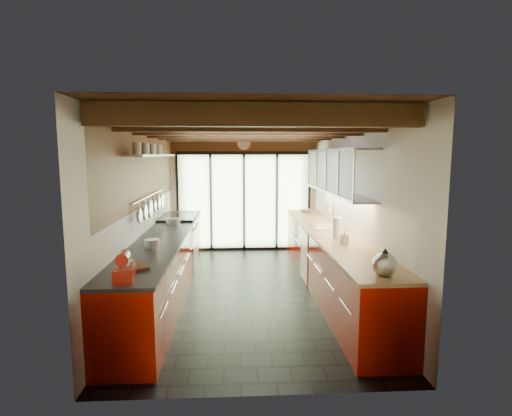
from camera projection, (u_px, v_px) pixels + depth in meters
name	position (u px, v px, depth m)	size (l,w,h in m)	color
ground	(249.00, 290.00, 6.24)	(5.50, 5.50, 0.00)	black
room_shell	(248.00, 185.00, 6.02)	(5.50, 5.50, 5.50)	silver
ceiling_beams	(247.00, 132.00, 6.29)	(3.14, 5.06, 4.90)	#593316
glass_door	(244.00, 175.00, 8.69)	(2.95, 0.10, 2.90)	#C6EAAD
left_counter	(165.00, 263.00, 6.11)	(0.68, 5.00, 0.92)	#9E0E00
range_stove	(178.00, 242.00, 7.55)	(0.66, 0.90, 0.97)	silver
right_counter	(330.00, 261.00, 6.25)	(0.68, 5.00, 0.92)	#9E0E00
sink_assembly	(325.00, 225.00, 6.58)	(0.45, 0.52, 0.43)	silver
upper_cabinets_right	(337.00, 171.00, 6.37)	(0.34, 3.00, 3.00)	silver
left_wall_fixtures	(153.00, 175.00, 6.17)	(0.28, 2.60, 0.96)	silver
stand_mixer	(124.00, 269.00, 3.82)	(0.22, 0.33, 0.29)	red
pot_large	(152.00, 244.00, 5.09)	(0.19, 0.19, 0.12)	silver
pot_small	(173.00, 221.00, 6.90)	(0.26, 0.26, 0.10)	silver
cutting_board	(136.00, 266.00, 4.25)	(0.24, 0.33, 0.03)	brown
kettle	(385.00, 263.00, 3.95)	(0.31, 0.34, 0.29)	silver
paper_towel	(338.00, 228.00, 5.74)	(0.15, 0.15, 0.35)	white
soap_bottle	(345.00, 237.00, 5.37)	(0.08, 0.09, 0.19)	silver
bowl	(305.00, 211.00, 8.34)	(0.22, 0.22, 0.05)	silver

